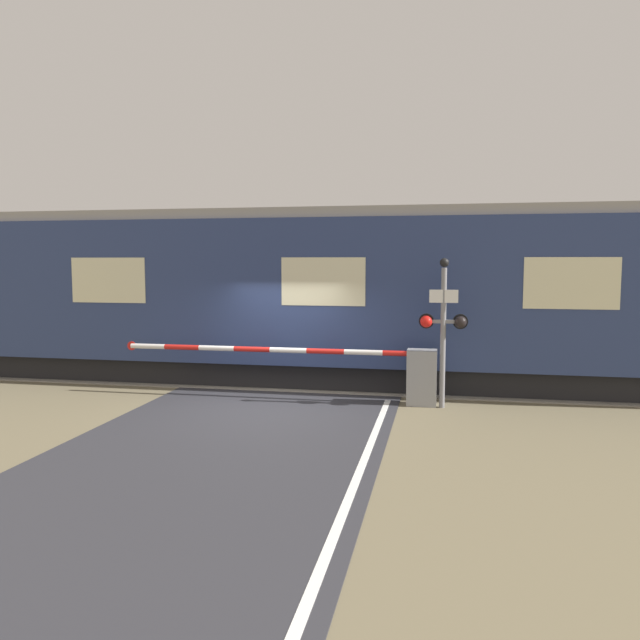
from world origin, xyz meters
The scene contains 5 objects.
ground_plane centered at (0.00, 0.00, 0.00)m, with size 80.00×80.00×0.00m, color #6B6047.
track_bed centered at (0.00, 3.01, 0.02)m, with size 36.00×3.20×0.13m.
train centered at (0.83, 3.01, 2.11)m, with size 18.63×3.14×4.13m.
crossing_barrier centered at (2.34, 0.81, 0.67)m, with size 6.82×0.44×1.15m.
signal_post centered at (3.42, 0.64, 1.71)m, with size 0.97×0.26×3.00m.
Camera 1 is at (3.40, -11.92, 2.94)m, focal length 35.00 mm.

